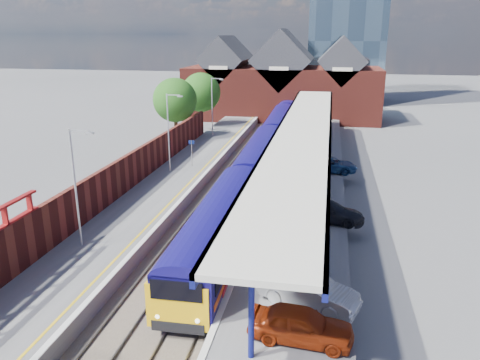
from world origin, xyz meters
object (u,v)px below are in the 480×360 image
object	(u,v)px
lamp_post_b	(77,181)
parked_car_dark	(328,211)
lamp_post_d	(213,103)
train	(272,138)
parked_car_red	(301,324)
parked_car_silver	(309,290)
platform_sign	(192,149)
parked_car_blue	(331,165)
lamp_post_c	(170,128)

from	to	relation	value
lamp_post_b	parked_car_dark	xyz separation A→B (m)	(14.15, 6.54, -3.31)
lamp_post_d	train	bearing A→B (deg)	-35.26
parked_car_red	parked_car_silver	world-z (taller)	parked_car_silver
platform_sign	parked_car_red	size ratio (longest dim) A/B	0.59
platform_sign	parked_car_dark	bearing A→B (deg)	-41.87
parked_car_dark	parked_car_blue	xyz separation A→B (m)	(0.09, 11.94, -0.03)
platform_sign	parked_car_dark	xyz separation A→B (m)	(12.78, -11.46, -1.00)
lamp_post_c	platform_sign	size ratio (longest dim) A/B	2.80
lamp_post_b	lamp_post_d	world-z (taller)	same
platform_sign	parked_car_blue	size ratio (longest dim) A/B	0.53
platform_sign	parked_car_red	xyz separation A→B (m)	(11.81, -24.59, -0.96)
lamp_post_c	parked_car_silver	bearing A→B (deg)	-56.13
parked_car_dark	lamp_post_b	bearing A→B (deg)	125.16
lamp_post_d	parked_car_dark	distance (m)	29.31
lamp_post_c	parked_car_red	world-z (taller)	lamp_post_c
parked_car_red	lamp_post_c	bearing A→B (deg)	35.48
train	platform_sign	xyz separation A→B (m)	(-6.49, -8.45, 0.57)
platform_sign	parked_car_silver	bearing A→B (deg)	-61.29
lamp_post_c	lamp_post_d	xyz separation A→B (m)	(0.00, 16.00, 0.00)
parked_car_silver	platform_sign	bearing A→B (deg)	48.71
lamp_post_b	platform_sign	xyz separation A→B (m)	(1.36, 18.00, -2.30)
parked_car_red	parked_car_silver	size ratio (longest dim) A/B	0.93
lamp_post_b	parked_car_blue	distance (m)	23.56
lamp_post_c	parked_car_silver	xyz separation A→B (m)	(13.36, -19.90, -3.23)
platform_sign	parked_car_red	world-z (taller)	platform_sign
parked_car_silver	parked_car_blue	size ratio (longest dim) A/B	0.97
lamp_post_d	parked_car_silver	size ratio (longest dim) A/B	1.52
parked_car_red	parked_car_dark	world-z (taller)	parked_car_red
lamp_post_c	lamp_post_d	size ratio (longest dim) A/B	1.00
parked_car_dark	parked_car_red	bearing A→B (deg)	-173.89
platform_sign	lamp_post_d	bearing A→B (deg)	95.56
lamp_post_b	parked_car_silver	distance (m)	14.29
train	lamp_post_c	size ratio (longest dim) A/B	9.42
lamp_post_c	parked_car_dark	bearing A→B (deg)	-33.77
parked_car_dark	parked_car_blue	distance (m)	11.94
parked_car_red	parked_car_blue	xyz separation A→B (m)	(1.06, 25.06, -0.07)
lamp_post_d	parked_car_red	size ratio (longest dim) A/B	1.64
lamp_post_b	parked_car_red	size ratio (longest dim) A/B	1.64
lamp_post_b	parked_car_red	xyz separation A→B (m)	(13.17, -6.59, -3.27)
train	parked_car_silver	bearing A→B (deg)	-79.72
parked_car_dark	train	bearing A→B (deg)	27.89
lamp_post_c	parked_car_blue	bearing A→B (deg)	9.88
lamp_post_c	platform_sign	xyz separation A→B (m)	(1.36, 2.00, -2.30)
lamp_post_b	parked_car_dark	distance (m)	15.93
parked_car_dark	parked_car_blue	bearing A→B (deg)	9.93
platform_sign	parked_car_blue	bearing A→B (deg)	2.13
lamp_post_b	platform_sign	distance (m)	18.20
lamp_post_d	platform_sign	xyz separation A→B (m)	(1.36, -14.00, -2.30)
lamp_post_b	lamp_post_c	bearing A→B (deg)	90.00
platform_sign	parked_car_silver	xyz separation A→B (m)	(12.00, -21.90, -0.93)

